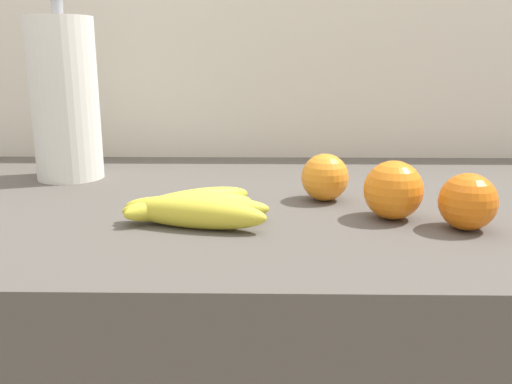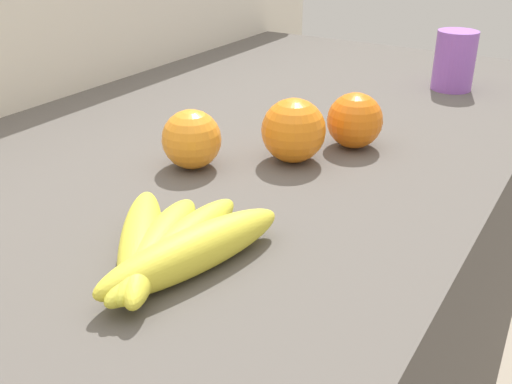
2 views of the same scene
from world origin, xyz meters
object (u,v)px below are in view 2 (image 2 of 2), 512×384
object	(u,v)px
orange_back_right	(293,130)
mug	(454,61)
banana_bunch	(169,247)
orange_front	(192,139)
orange_right	(355,121)

from	to	relation	value
orange_back_right	mug	bearing A→B (deg)	-10.99
banana_bunch	orange_front	world-z (taller)	orange_front
orange_front	orange_back_right	size ratio (longest dim) A/B	0.90
banana_bunch	orange_right	distance (m)	0.37
orange_back_right	orange_right	bearing A→B (deg)	-28.76
orange_right	mug	bearing A→B (deg)	-6.15
banana_bunch	orange_front	xyz separation A→B (m)	(0.20, 0.12, 0.02)
orange_back_right	mug	distance (m)	0.45
orange_back_right	banana_bunch	bearing A→B (deg)	-175.55
mug	orange_right	bearing A→B (deg)	173.85
orange_back_right	orange_front	bearing A→B (deg)	130.80
orange_right	mug	size ratio (longest dim) A/B	0.73
orange_back_right	orange_right	size ratio (longest dim) A/B	1.09
orange_front	orange_right	bearing A→B (deg)	-40.38
banana_bunch	orange_right	size ratio (longest dim) A/B	2.73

